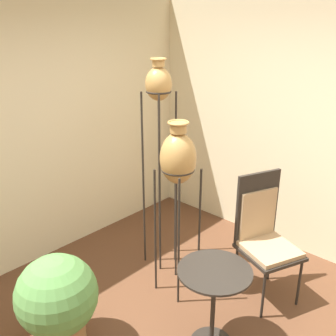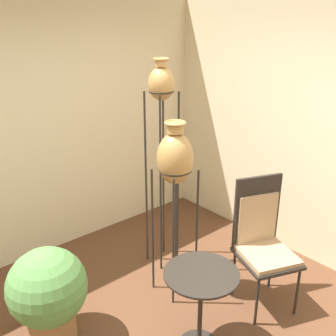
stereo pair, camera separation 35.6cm
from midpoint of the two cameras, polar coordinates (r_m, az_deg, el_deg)
The scene contains 7 objects.
wall_back at distance 4.10m, azimuth -17.00°, elevation 4.86°, with size 8.14×0.06×2.70m.
wall_right at distance 4.12m, azimuth 25.45°, elevation 3.78°, with size 0.06×8.14×2.70m.
vase_stand_tall at distance 3.63m, azimuth 1.90°, elevation 10.33°, with size 0.24×0.24×2.10m.
vase_stand_medium at distance 3.30m, azimuth 4.13°, elevation 1.01°, with size 0.31×0.31×1.64m.
chair at distance 3.61m, azimuth 16.34°, elevation -9.73°, with size 0.61×0.62×1.16m.
side_table at distance 3.09m, azimuth 8.25°, elevation -17.71°, with size 0.56×0.56×0.70m.
potted_plant at distance 3.25m, azimuth -13.92°, elevation -17.26°, with size 0.62×0.62×0.81m.
Camera 2 is at (-1.44, -1.65, 2.44)m, focal length 42.00 mm.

